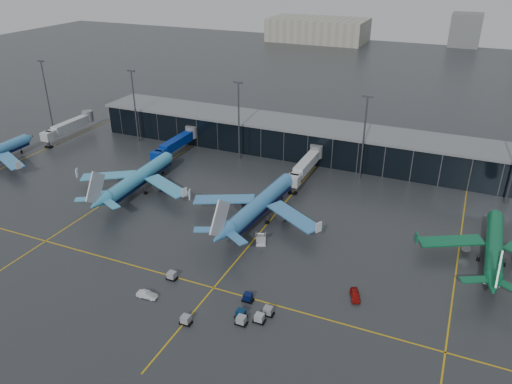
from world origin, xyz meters
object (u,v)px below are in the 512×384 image
at_px(service_van_white, 147,295).
at_px(mobile_airstair, 261,240).
at_px(airliner_aer_lingus, 496,236).
at_px(airliner_klm_near, 261,195).
at_px(baggage_carts, 230,308).
at_px(airliner_arkefly, 139,169).
at_px(service_van_red, 355,295).

bearing_deg(service_van_white, mobile_airstair, -29.27).
bearing_deg(airliner_aer_lingus, mobile_airstair, -163.31).
relative_size(airliner_klm_near, baggage_carts, 1.71).
bearing_deg(mobile_airstair, service_van_white, -135.89).
height_order(airliner_arkefly, service_van_white, airliner_arkefly).
bearing_deg(airliner_aer_lingus, airliner_klm_near, -176.13).
bearing_deg(airliner_klm_near, airliner_arkefly, -177.52).
distance_m(baggage_carts, service_van_white, 17.12).
relative_size(airliner_arkefly, service_van_white, 9.80).
height_order(airliner_aer_lingus, baggage_carts, airliner_aer_lingus).
distance_m(service_van_red, service_van_white, 41.23).
distance_m(mobile_airstair, service_van_white, 30.56).
bearing_deg(airliner_arkefly, service_van_white, -55.58).
height_order(baggage_carts, service_van_red, baggage_carts).
xyz_separation_m(airliner_klm_near, service_van_red, (30.04, -22.61, -5.81)).
bearing_deg(service_van_red, airliner_aer_lingus, 25.50).
bearing_deg(mobile_airstair, airliner_klm_near, 92.12).
height_order(mobile_airstair, service_van_red, mobile_airstair).
bearing_deg(mobile_airstair, service_van_red, -45.77).
distance_m(airliner_arkefly, mobile_airstair, 44.95).
xyz_separation_m(airliner_arkefly, service_van_white, (30.14, -40.32, -5.66)).
relative_size(mobile_airstair, service_van_white, 0.90).
distance_m(airliner_klm_near, airliner_aer_lingus, 54.69).
relative_size(airliner_arkefly, airliner_klm_near, 0.97).
bearing_deg(service_van_white, airliner_klm_near, -16.06).
bearing_deg(service_van_white, service_van_red, -71.32).
xyz_separation_m(service_van_red, service_van_white, (-37.82, -16.42, -0.06)).
xyz_separation_m(mobile_airstair, service_van_red, (25.15, -11.40, -0.01)).
relative_size(baggage_carts, service_van_white, 5.92).
height_order(airliner_arkefly, airliner_klm_near, airliner_klm_near).
distance_m(airliner_arkefly, airliner_aer_lingus, 92.54).
height_order(airliner_klm_near, service_van_white, airliner_klm_near).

